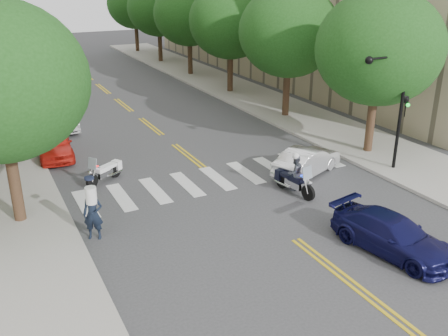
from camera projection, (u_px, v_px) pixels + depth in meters
ground at (296, 240)px, 18.25m from camera, size 140.00×140.00×0.00m
sidewalk_right at (238, 91)px, 40.44m from camera, size 5.00×60.00×0.15m
tree_r_0 at (379, 48)px, 24.88m from camera, size 6.40×6.40×8.45m
tree_r_1 at (289, 32)px, 31.50m from camera, size 6.40×6.40×8.45m
tree_r_2 at (230, 21)px, 38.13m from camera, size 6.40×6.40×8.45m
tree_r_3 at (189, 14)px, 44.75m from camera, size 6.40×6.40×8.45m
tree_r_4 at (158, 8)px, 51.37m from camera, size 6.40×6.40×8.45m
tree_r_5 at (135, 4)px, 58.00m from camera, size 6.40×6.40×8.45m
traffic_signal_pole at (395, 97)px, 23.02m from camera, size 2.82×0.42×6.00m
motorcycle_police at (294, 175)px, 21.77m from camera, size 0.87×2.33×1.90m
motorcycle_parked at (107, 171)px, 23.19m from camera, size 1.94×1.36×1.39m
officer_standing at (93, 214)px, 18.02m from camera, size 0.85×0.74×1.96m
convertible at (307, 161)px, 23.91m from camera, size 4.33×2.89×1.35m
sedan_blue at (392, 235)px, 17.27m from camera, size 2.67×4.79×1.31m
parked_car_a at (54, 144)px, 26.09m from camera, size 2.07×4.39×1.45m
parked_car_b at (59, 118)px, 30.68m from camera, size 1.76×4.53×1.47m
parked_car_c at (55, 114)px, 31.99m from camera, size 1.93×4.19×1.16m
parked_car_d at (20, 87)px, 38.93m from camera, size 2.13×4.93×1.41m
parked_car_e at (13, 75)px, 43.51m from camera, size 1.64×3.86×1.30m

